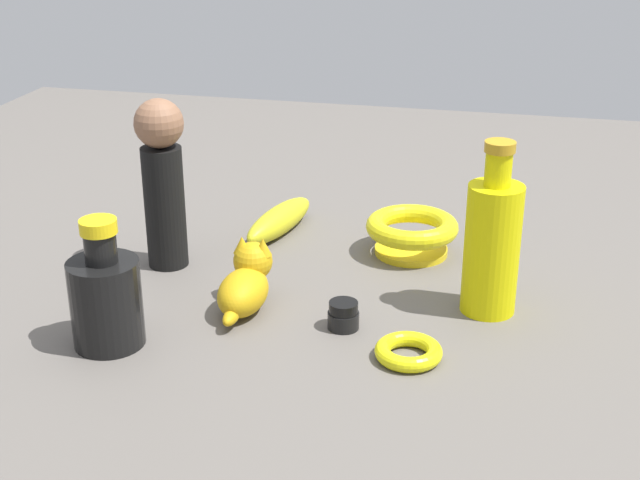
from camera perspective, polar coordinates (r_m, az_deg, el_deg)
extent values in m
plane|color=#5B5651|center=(1.28, 0.00, -2.53)|extent=(2.00, 2.00, 0.00)
ellipsoid|color=#C09311|center=(1.18, -4.97, -3.37)|extent=(0.07, 0.10, 0.06)
sphere|color=#C09311|center=(1.21, -4.34, -1.37)|extent=(0.05, 0.05, 0.05)
cone|color=#C09311|center=(1.20, -5.04, -0.30)|extent=(0.02, 0.02, 0.02)
cone|color=#C09311|center=(1.19, -3.70, -0.44)|extent=(0.02, 0.02, 0.02)
ellipsoid|color=#C09311|center=(1.15, -5.70, -4.88)|extent=(0.02, 0.05, 0.02)
ellipsoid|color=gold|center=(1.43, -2.63, 1.29)|extent=(0.09, 0.20, 0.05)
cylinder|color=black|center=(1.14, 1.51, -5.17)|extent=(0.04, 0.04, 0.02)
cylinder|color=#B6951C|center=(1.14, 1.51, -4.77)|extent=(0.03, 0.03, 0.00)
cylinder|color=black|center=(1.14, 1.52, -4.35)|extent=(0.04, 0.04, 0.01)
cylinder|color=#D8CE08|center=(1.18, 10.98, -0.61)|extent=(0.07, 0.07, 0.18)
cylinder|color=#D8CE08|center=(1.14, 11.40, 4.51)|extent=(0.03, 0.03, 0.04)
cylinder|color=#B98A1A|center=(1.13, 11.51, 5.91)|extent=(0.04, 0.04, 0.01)
cylinder|color=gold|center=(1.37, 5.88, -0.67)|extent=(0.11, 0.11, 0.01)
torus|color=yellow|center=(1.35, 5.94, 0.86)|extent=(0.14, 0.14, 0.03)
torus|color=yellow|center=(1.08, 5.71, -7.15)|extent=(0.08, 0.08, 0.02)
cylinder|color=black|center=(1.12, -13.58, -3.98)|extent=(0.09, 0.09, 0.11)
cylinder|color=black|center=(1.09, -13.94, -0.48)|extent=(0.04, 0.04, 0.04)
cylinder|color=yellow|center=(1.08, -14.08, 0.86)|extent=(0.04, 0.04, 0.02)
cylinder|color=black|center=(1.31, -10.02, 2.01)|extent=(0.08, 0.08, 0.18)
sphere|color=brown|center=(1.27, -10.41, 7.33)|extent=(0.07, 0.07, 0.07)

